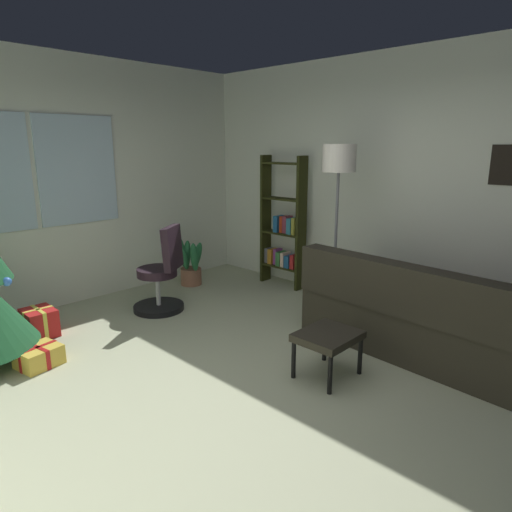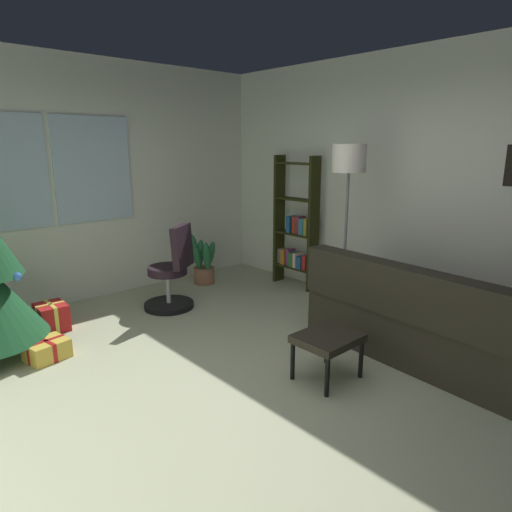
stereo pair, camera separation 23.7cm
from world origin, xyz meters
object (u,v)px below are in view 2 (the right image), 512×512
(couch, at_px, (446,322))
(floor_lamp, at_px, (349,172))
(footstool, at_px, (328,341))
(gift_box_gold, at_px, (47,350))
(office_chair, at_px, (172,277))
(potted_plant, at_px, (203,264))
(bookshelf, at_px, (296,230))
(gift_box_red, at_px, (52,317))

(couch, distance_m, floor_lamp, 1.73)
(footstool, relative_size, gift_box_gold, 1.32)
(footstool, height_order, floor_lamp, floor_lamp)
(office_chair, bearing_deg, couch, -66.05)
(couch, bearing_deg, potted_plant, 96.44)
(couch, bearing_deg, bookshelf, 77.55)
(gift_box_red, relative_size, potted_plant, 0.49)
(gift_box_red, distance_m, office_chair, 1.29)
(gift_box_gold, height_order, floor_lamp, floor_lamp)
(gift_box_gold, height_order, potted_plant, potted_plant)
(gift_box_red, relative_size, office_chair, 0.34)
(footstool, bearing_deg, floor_lamp, 32.44)
(couch, distance_m, gift_box_red, 3.76)
(couch, relative_size, bookshelf, 1.24)
(office_chair, distance_m, potted_plant, 0.97)
(bookshelf, height_order, potted_plant, bookshelf)
(footstool, bearing_deg, gift_box_gold, 129.69)
(floor_lamp, bearing_deg, couch, -95.04)
(couch, bearing_deg, floor_lamp, 84.96)
(footstool, distance_m, office_chair, 2.19)
(couch, bearing_deg, office_chair, 113.95)
(couch, relative_size, gift_box_gold, 5.75)
(footstool, bearing_deg, office_chair, 91.08)
(gift_box_gold, height_order, office_chair, office_chair)
(bookshelf, bearing_deg, potted_plant, 134.26)
(gift_box_red, xyz_separation_m, bookshelf, (2.90, -0.63, 0.60))
(couch, xyz_separation_m, bookshelf, (0.50, 2.26, 0.44))
(footstool, bearing_deg, potted_plant, 74.36)
(gift_box_gold, distance_m, potted_plant, 2.46)
(gift_box_gold, xyz_separation_m, floor_lamp, (2.76, -1.07, 1.46))
(gift_box_red, height_order, gift_box_gold, gift_box_red)
(footstool, relative_size, bookshelf, 0.29)
(gift_box_red, relative_size, bookshelf, 0.20)
(office_chair, relative_size, floor_lamp, 0.53)
(gift_box_gold, relative_size, potted_plant, 0.54)
(footstool, relative_size, gift_box_red, 1.46)
(couch, height_order, gift_box_gold, couch)
(gift_box_gold, bearing_deg, potted_plant, 20.90)
(couch, distance_m, bookshelf, 2.36)
(bookshelf, bearing_deg, office_chair, 168.26)
(gift_box_gold, bearing_deg, gift_box_red, 67.87)
(couch, relative_size, office_chair, 2.17)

